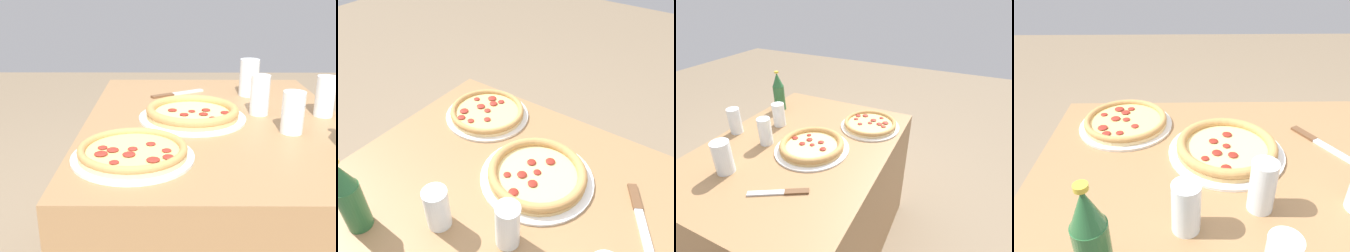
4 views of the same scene
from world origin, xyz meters
The scene contains 10 objects.
ground_plane centered at (0.00, 0.00, 0.00)m, with size 8.00×8.00×0.00m, color #847056.
table centered at (0.00, 0.00, 0.35)m, with size 1.09×0.82×0.71m.
pizza_veggie centered at (0.00, -0.08, 0.73)m, with size 0.34×0.34×0.04m.
pizza_salami centered at (0.31, -0.24, 0.72)m, with size 0.31×0.31×0.04m.
glass_iced_tea centered at (0.13, 0.20, 0.77)m, with size 0.06×0.06×0.12m.
glass_red_wine centered at (-0.05, 0.15, 0.77)m, with size 0.06×0.06×0.13m.
glass_mango_juice centered at (-0.29, 0.15, 0.77)m, with size 0.07×0.07×0.14m.
glass_cola centered at (-0.03, 0.35, 0.77)m, with size 0.06×0.06×0.13m.
beer_bottle centered at (0.29, 0.33, 0.82)m, with size 0.06×0.06×0.23m.
knife centered at (-0.29, -0.13, 0.71)m, with size 0.13×0.21×0.01m.
Camera 3 is at (-0.84, -0.64, 1.38)m, focal length 28.00 mm.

